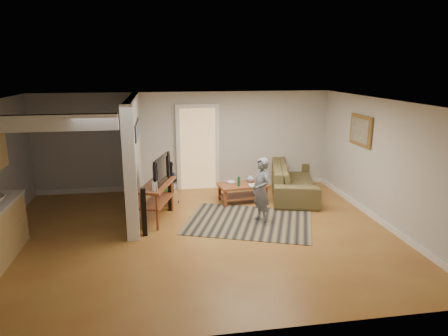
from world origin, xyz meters
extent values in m
plane|color=brown|center=(0.00, 0.00, 0.00)|extent=(7.50, 7.50, 0.00)
cube|color=#AEABA7|center=(0.00, 3.00, 1.25)|extent=(7.50, 0.04, 2.50)
cube|color=#AEABA7|center=(3.75, 0.00, 1.25)|extent=(0.04, 6.00, 2.50)
cube|color=white|center=(0.00, 0.00, 2.50)|extent=(7.50, 6.00, 0.04)
cube|color=#AEABA7|center=(-1.20, 1.45, 1.25)|extent=(0.15, 3.10, 2.50)
cube|color=white|center=(-1.20, -0.10, 1.25)|extent=(0.22, 0.10, 2.50)
cube|color=white|center=(0.00, 2.97, 0.06)|extent=(7.50, 0.04, 0.12)
cube|color=white|center=(3.72, 0.00, 0.06)|extent=(0.04, 6.00, 0.12)
cube|color=#D8B272|center=(0.30, 2.94, 1.05)|extent=(0.90, 0.06, 2.10)
cube|color=black|center=(-1.11, 0.80, 1.85)|extent=(0.03, 0.40, 0.34)
cube|color=black|center=(-1.11, 1.30, 1.85)|extent=(0.03, 0.40, 0.34)
cube|color=black|center=(-1.11, 1.80, 1.85)|extent=(0.03, 0.40, 0.34)
cube|color=brown|center=(3.71, 1.00, 1.75)|extent=(0.04, 0.90, 0.68)
cube|color=black|center=(1.10, 0.43, 0.01)|extent=(3.00, 2.60, 0.01)
imported|color=#403320|center=(2.60, 2.10, 0.00)|extent=(1.64, 2.78, 0.76)
cube|color=brown|center=(1.22, 1.70, 0.41)|extent=(1.17, 0.77, 0.06)
cube|color=silver|center=(1.22, 1.70, 0.41)|extent=(0.73, 0.46, 0.02)
cube|color=brown|center=(1.22, 1.70, 0.14)|extent=(1.07, 0.66, 0.03)
cube|color=brown|center=(0.77, 1.39, 0.20)|extent=(0.07, 0.07, 0.41)
cube|color=brown|center=(1.74, 1.50, 0.20)|extent=(0.07, 0.07, 0.41)
cube|color=brown|center=(0.71, 1.91, 0.20)|extent=(0.07, 0.07, 0.41)
cube|color=brown|center=(1.68, 2.02, 0.20)|extent=(0.07, 0.07, 0.41)
imported|color=navy|center=(1.44, 1.84, 0.43)|extent=(0.21, 0.21, 0.19)
cylinder|color=#124F24|center=(1.10, 1.55, 0.55)|extent=(0.06, 0.06, 0.22)
imported|color=#998C4C|center=(0.88, 1.83, 0.43)|extent=(0.26, 0.30, 0.02)
imported|color=#66594C|center=(1.34, 1.53, 0.43)|extent=(0.21, 0.28, 0.02)
cube|color=brown|center=(-0.75, 0.86, 0.76)|extent=(0.82, 1.33, 0.05)
cube|color=brown|center=(-0.75, 0.86, 0.42)|extent=(0.74, 1.22, 0.03)
cylinder|color=brown|center=(-1.06, 0.39, 0.38)|extent=(0.05, 0.05, 0.77)
cylinder|color=brown|center=(-0.74, 1.42, 0.38)|extent=(0.05, 0.05, 0.77)
cylinder|color=brown|center=(-0.76, 0.29, 0.38)|extent=(0.05, 0.05, 0.77)
cylinder|color=brown|center=(-0.44, 1.33, 0.38)|extent=(0.05, 0.05, 0.77)
imported|color=black|center=(-0.73, 0.85, 0.79)|extent=(0.42, 1.00, 0.58)
cylinder|color=white|center=(-0.79, 0.38, 0.88)|extent=(0.10, 0.10, 0.19)
cube|color=black|center=(-1.00, 0.09, 0.47)|extent=(0.10, 0.10, 0.93)
cube|color=black|center=(-0.48, 1.40, 0.55)|extent=(0.13, 0.13, 1.11)
cylinder|color=#A58347|center=(-0.52, 1.80, 0.15)|extent=(0.45, 0.45, 0.29)
sphere|color=red|center=(-0.46, 1.84, 0.29)|extent=(0.14, 0.14, 0.14)
sphere|color=yellow|center=(-0.59, 1.82, 0.31)|extent=(0.14, 0.14, 0.14)
sphere|color=green|center=(-0.52, 1.75, 0.33)|extent=(0.14, 0.14, 0.14)
imported|color=slate|center=(1.34, 0.44, 0.00)|extent=(0.45, 0.56, 1.34)
imported|color=#1E2840|center=(-0.49, 1.89, 0.00)|extent=(0.60, 0.54, 1.00)
camera|label=1|loc=(-0.64, -7.09, 3.13)|focal=32.00mm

